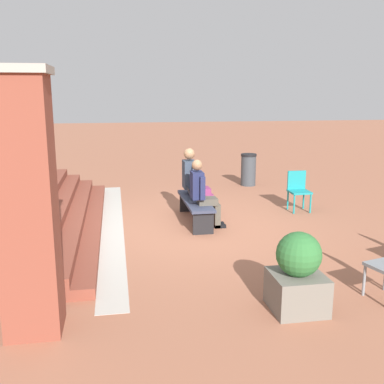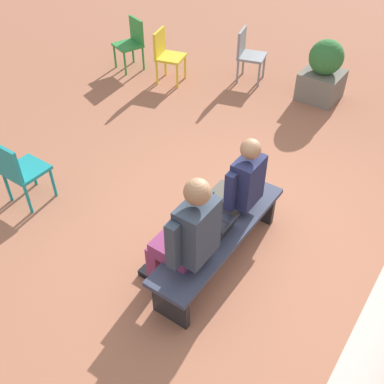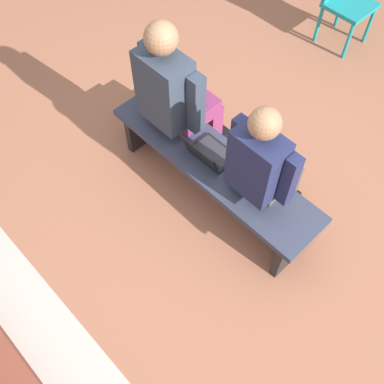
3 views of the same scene
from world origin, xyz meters
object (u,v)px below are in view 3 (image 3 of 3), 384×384
Objects in this scene: person_student at (265,166)px; person_adult at (177,94)px; laptop at (208,153)px; bench at (213,168)px.

person_adult is at bearing -0.42° from person_student.
laptop is (0.44, 0.08, -0.19)m from person_student.
laptop is (-0.41, 0.08, -0.24)m from person_adult.
laptop is at bearing 15.49° from bench.
laptop reaches higher than bench.
person_adult is (0.46, -0.07, 0.38)m from bench.
person_student is 0.92× the size of person_adult.
bench is at bearing 9.22° from person_student.
person_adult is 0.48m from laptop.
person_adult reaches higher than person_student.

